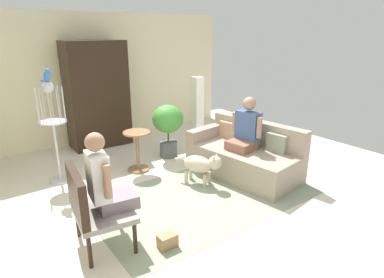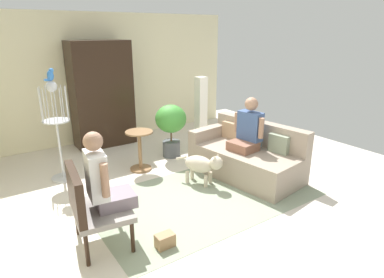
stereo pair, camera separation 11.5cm
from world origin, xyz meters
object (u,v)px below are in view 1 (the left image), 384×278
object	(u,v)px
potted_plant	(168,124)
dog	(201,164)
couch	(244,156)
bird_cage_stand	(54,132)
armoire_cabinet	(97,95)
armchair	(91,205)
handbag	(167,241)
round_end_table	(138,149)
person_on_armchair	(104,180)
person_on_couch	(246,129)
parrot	(47,76)
column_lamp	(197,114)

from	to	relation	value
potted_plant	dog	bearing A→B (deg)	-99.88
couch	bird_cage_stand	distance (m)	2.93
potted_plant	armoire_cabinet	world-z (taller)	armoire_cabinet
armchair	handbag	distance (m)	0.90
armoire_cabinet	round_end_table	bearing A→B (deg)	-89.71
bird_cage_stand	armoire_cabinet	xyz separation A→B (m)	(1.15, 1.23, 0.24)
person_on_armchair	round_end_table	size ratio (longest dim) A/B	1.28
round_end_table	potted_plant	xyz separation A→B (m)	(0.74, 0.24, 0.26)
person_on_armchair	handbag	world-z (taller)	person_on_armchair
dog	bird_cage_stand	bearing A→B (deg)	140.56
person_on_couch	armoire_cabinet	xyz separation A→B (m)	(-1.29, 2.76, 0.25)
armchair	round_end_table	bearing A→B (deg)	49.62
person_on_couch	couch	bearing A→B (deg)	47.88
round_end_table	bird_cage_stand	distance (m)	1.28
parrot	round_end_table	bearing A→B (deg)	-17.49
bird_cage_stand	column_lamp	size ratio (longest dim) A/B	1.10
column_lamp	potted_plant	bearing A→B (deg)	-173.99
person_on_armchair	column_lamp	xyz separation A→B (m)	(2.64, 1.91, -0.07)
parrot	bird_cage_stand	bearing A→B (deg)	180.00
dog	armchair	bearing A→B (deg)	-163.48
dog	potted_plant	bearing A→B (deg)	80.12
bird_cage_stand	parrot	xyz separation A→B (m)	(0.01, -0.00, 0.83)
person_on_armchair	handbag	size ratio (longest dim) A/B	4.25
person_on_couch	round_end_table	distance (m)	1.78
person_on_couch	potted_plant	bearing A→B (deg)	111.16
round_end_table	handbag	world-z (taller)	round_end_table
person_on_armchair	handbag	xyz separation A→B (m)	(0.47, -0.43, -0.69)
couch	parrot	world-z (taller)	parrot
armchair	column_lamp	xyz separation A→B (m)	(2.80, 1.89, 0.17)
potted_plant	armoire_cabinet	size ratio (longest dim) A/B	0.47
parrot	armchair	bearing A→B (deg)	-95.43
round_end_table	couch	bearing A→B (deg)	-40.63
person_on_couch	handbag	world-z (taller)	person_on_couch
couch	round_end_table	size ratio (longest dim) A/B	2.75
parrot	handbag	distance (m)	2.88
column_lamp	armoire_cabinet	size ratio (longest dim) A/B	0.68
couch	potted_plant	size ratio (longest dim) A/B	1.90
person_on_couch	column_lamp	bearing A→B (deg)	83.20
potted_plant	handbag	world-z (taller)	potted_plant
couch	potted_plant	distance (m)	1.52
person_on_armchair	armoire_cabinet	xyz separation A→B (m)	(1.17, 3.19, 0.26)
couch	person_on_armchair	size ratio (longest dim) A/B	2.16
couch	handbag	bearing A→B (deg)	-156.05
dog	bird_cage_stand	xyz separation A→B (m)	(-1.68, 1.39, 0.46)
person_on_couch	armoire_cabinet	world-z (taller)	armoire_cabinet
round_end_table	bird_cage_stand	bearing A→B (deg)	162.59
column_lamp	person_on_armchair	bearing A→B (deg)	-144.20
column_lamp	armoire_cabinet	world-z (taller)	armoire_cabinet
person_on_armchair	armoire_cabinet	size ratio (longest dim) A/B	0.42
armchair	potted_plant	xyz separation A→B (m)	(2.08, 1.81, 0.10)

